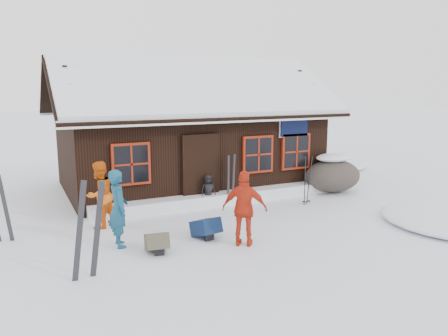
{
  "coord_description": "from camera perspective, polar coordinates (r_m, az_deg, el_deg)",
  "views": [
    {
      "loc": [
        -3.88,
        -8.93,
        3.37
      ],
      "look_at": [
        0.99,
        1.08,
        1.3
      ],
      "focal_mm": 35.0,
      "sensor_mm": 36.0,
      "label": 1
    }
  ],
  "objects": [
    {
      "name": "ground",
      "position": [
        10.31,
        -2.36,
        -8.56
      ],
      "size": [
        120.0,
        120.0,
        0.0
      ],
      "primitive_type": "plane",
      "color": "white",
      "rests_on": "ground"
    },
    {
      "name": "mountain_hut",
      "position": [
        15.03,
        -4.78,
        3.63
      ],
      "size": [
        8.9,
        6.09,
        4.42
      ],
      "color": "black",
      "rests_on": "ground"
    },
    {
      "name": "snow_drift",
      "position": [
        12.81,
        -0.25,
        -3.91
      ],
      "size": [
        7.6,
        0.6,
        0.35
      ],
      "primitive_type": "cube",
      "color": "white",
      "rests_on": "ground"
    },
    {
      "name": "snow_mounds",
      "position": [
        12.59,
        1.14,
        -5.0
      ],
      "size": [
        20.6,
        13.2,
        0.48
      ],
      "color": "white",
      "rests_on": "ground"
    },
    {
      "name": "skier_teal",
      "position": [
        9.56,
        -13.63,
        -5.14
      ],
      "size": [
        0.41,
        0.62,
        1.67
      ],
      "primitive_type": "imported",
      "rotation": [
        0.0,
        0.0,
        1.55
      ],
      "color": "navy",
      "rests_on": "ground"
    },
    {
      "name": "skier_orange_left",
      "position": [
        10.95,
        -15.96,
        -3.38
      ],
      "size": [
        1.0,
        0.98,
        1.63
      ],
      "primitive_type": "imported",
      "rotation": [
        0.0,
        0.0,
        3.83
      ],
      "color": "#DD5E0F",
      "rests_on": "ground"
    },
    {
      "name": "skier_orange_right",
      "position": [
        9.33,
        2.71,
        -5.33
      ],
      "size": [
        1.01,
        0.89,
        1.64
      ],
      "primitive_type": "imported",
      "rotation": [
        0.0,
        0.0,
        2.51
      ],
      "color": "red",
      "rests_on": "ground"
    },
    {
      "name": "skier_crouched",
      "position": [
        12.51,
        -2.08,
        -2.95
      ],
      "size": [
        0.47,
        0.32,
        0.91
      ],
      "primitive_type": "imported",
      "rotation": [
        0.0,
        0.0,
        -0.08
      ],
      "color": "black",
      "rests_on": "ground"
    },
    {
      "name": "boulder",
      "position": [
        14.6,
        14.0,
        -0.85
      ],
      "size": [
        1.92,
        1.44,
        1.13
      ],
      "color": "#433B35",
      "rests_on": "ground"
    },
    {
      "name": "ski_pair_left",
      "position": [
        8.12,
        -17.29,
        -7.89
      ],
      "size": [
        0.65,
        0.22,
        1.83
      ],
      "rotation": [
        0.0,
        0.0,
        -0.17
      ],
      "color": "black",
      "rests_on": "ground"
    },
    {
      "name": "ski_pair_right",
      "position": [
        12.68,
        0.91,
        -1.63
      ],
      "size": [
        0.36,
        0.19,
        1.5
      ],
      "rotation": [
        0.0,
        0.0,
        0.45
      ],
      "color": "black",
      "rests_on": "ground"
    },
    {
      "name": "ski_poles",
      "position": [
        12.88,
        10.8,
        -1.71
      ],
      "size": [
        0.26,
        0.13,
        1.44
      ],
      "color": "black",
      "rests_on": "ground"
    },
    {
      "name": "backpack_blue",
      "position": [
        9.97,
        -2.39,
        -8.18
      ],
      "size": [
        0.58,
        0.71,
        0.35
      ],
      "primitive_type": "cube",
      "rotation": [
        0.0,
        0.0,
        0.17
      ],
      "color": "#0F2043",
      "rests_on": "ground"
    },
    {
      "name": "backpack_olive",
      "position": [
        9.24,
        -8.77,
        -9.91
      ],
      "size": [
        0.54,
        0.66,
        0.32
      ],
      "primitive_type": "cube",
      "rotation": [
        0.0,
        0.0,
        -0.15
      ],
      "color": "#474532",
      "rests_on": "ground"
    }
  ]
}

